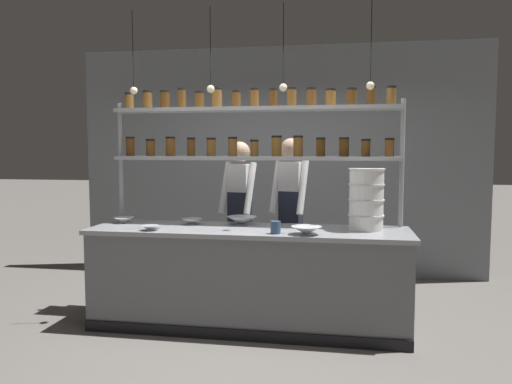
{
  "coord_description": "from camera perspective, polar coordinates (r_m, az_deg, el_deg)",
  "views": [
    {
      "loc": [
        0.84,
        -4.44,
        1.64
      ],
      "look_at": [
        0.04,
        0.2,
        1.24
      ],
      "focal_mm": 35.0,
      "sensor_mm": 36.0,
      "label": 1
    }
  ],
  "objects": [
    {
      "name": "spice_shelf_unit",
      "position": [
        4.85,
        -0.2,
        6.55
      ],
      "size": [
        2.81,
        0.28,
        2.24
      ],
      "color": "#999BA0",
      "rests_on": "ground_plane"
    },
    {
      "name": "prep_bowl_center_back",
      "position": [
        4.8,
        -1.63,
        -3.29
      ],
      "size": [
        0.29,
        0.29,
        0.08
      ],
      "color": "silver",
      "rests_on": "prep_counter"
    },
    {
      "name": "pendant_light_row",
      "position": [
        4.56,
        -1.05,
        12.32
      ],
      "size": [
        2.22,
        0.07,
        0.77
      ],
      "color": "black"
    },
    {
      "name": "prep_counter",
      "position": [
        4.67,
        -0.89,
        -9.77
      ],
      "size": [
        2.93,
        0.76,
        0.92
      ],
      "color": "slate",
      "rests_on": "ground_plane"
    },
    {
      "name": "serving_cup_front",
      "position": [
        4.29,
        2.25,
        -4.07
      ],
      "size": [
        0.09,
        0.09,
        0.11
      ],
      "color": "#334C70",
      "rests_on": "prep_counter"
    },
    {
      "name": "container_stack",
      "position": [
        4.57,
        12.5,
        -0.8
      ],
      "size": [
        0.32,
        0.32,
        0.55
      ],
      "color": "white",
      "rests_on": "prep_counter"
    },
    {
      "name": "chef_center",
      "position": [
        5.19,
        3.99,
        -1.96
      ],
      "size": [
        0.41,
        0.34,
        1.76
      ],
      "rotation": [
        0.0,
        0.0,
        -0.23
      ],
      "color": "black",
      "rests_on": "ground_plane"
    },
    {
      "name": "chef_left",
      "position": [
        5.34,
        -1.87,
        -2.01
      ],
      "size": [
        0.41,
        0.33,
        1.72
      ],
      "rotation": [
        0.0,
        0.0,
        -0.22
      ],
      "color": "black",
      "rests_on": "ground_plane"
    },
    {
      "name": "back_wall",
      "position": [
        6.6,
        2.49,
        3.53
      ],
      "size": [
        5.33,
        0.12,
        2.97
      ],
      "primitive_type": "cube",
      "color": "gray",
      "rests_on": "ground_plane"
    },
    {
      "name": "ground_plane",
      "position": [
        4.81,
        -0.88,
        -15.07
      ],
      "size": [
        40.0,
        40.0,
        0.0
      ],
      "primitive_type": "plane",
      "color": "slate"
    },
    {
      "name": "prep_bowl_near_left",
      "position": [
        4.56,
        -11.99,
        -4.04
      ],
      "size": [
        0.16,
        0.16,
        0.04
      ],
      "color": "#B2B7BC",
      "rests_on": "prep_counter"
    },
    {
      "name": "prep_bowl_center_front",
      "position": [
        4.26,
        5.78,
        -4.41
      ],
      "size": [
        0.26,
        0.26,
        0.07
      ],
      "color": "silver",
      "rests_on": "prep_counter"
    },
    {
      "name": "prep_bowl_near_right",
      "position": [
        5.08,
        -14.85,
        -3.13
      ],
      "size": [
        0.2,
        0.2,
        0.06
      ],
      "color": "white",
      "rests_on": "prep_counter"
    },
    {
      "name": "prep_bowl_far_left",
      "position": [
        4.86,
        -7.34,
        -3.37
      ],
      "size": [
        0.2,
        0.2,
        0.06
      ],
      "color": "#B2B7BC",
      "rests_on": "prep_counter"
    }
  ]
}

